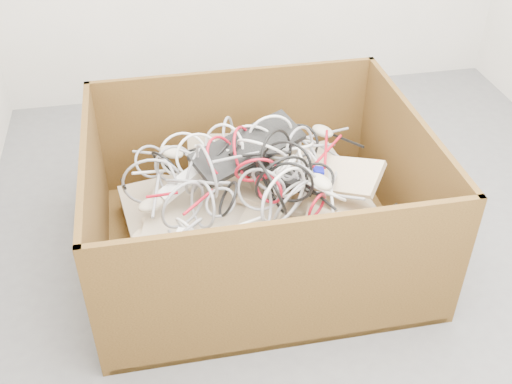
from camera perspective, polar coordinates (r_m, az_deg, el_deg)
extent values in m
plane|color=#525254|center=(2.76, 6.15, -4.64)|extent=(3.00, 3.00, 0.00)
cube|color=#37260D|center=(2.70, 0.08, -5.13)|extent=(1.32, 1.10, 0.03)
cube|color=#37260D|center=(2.95, -1.92, 6.00)|extent=(1.32, 0.02, 0.60)
cube|color=#37260D|center=(2.12, 2.91, -8.94)|extent=(1.32, 0.02, 0.60)
cube|color=#37260D|center=(2.69, 13.79, 1.36)|extent=(0.03, 1.05, 0.60)
cube|color=#37260D|center=(2.50, -14.69, -1.95)|extent=(0.02, 1.05, 0.60)
cube|color=tan|center=(2.67, -0.01, -3.66)|extent=(1.16, 1.00, 0.21)
cube|color=tan|center=(2.54, -2.12, -3.72)|extent=(0.83, 0.75, 0.23)
cube|color=tan|center=(2.62, -5.08, -2.26)|extent=(0.51, 0.23, 0.17)
cube|color=tan|center=(2.63, 3.70, -1.14)|extent=(0.51, 0.36, 0.12)
cube|color=tan|center=(2.38, 5.62, -5.44)|extent=(0.38, 0.51, 0.07)
cube|color=tan|center=(2.43, -5.49, -4.77)|extent=(0.51, 0.32, 0.14)
cube|color=tan|center=(2.56, 9.63, -2.29)|extent=(0.21, 0.48, 0.18)
cube|color=tan|center=(2.74, -1.28, 3.66)|extent=(0.49, 0.23, 0.20)
cube|color=tan|center=(2.47, 0.57, -2.41)|extent=(0.35, 0.50, 0.17)
cube|color=tan|center=(2.62, 6.66, 1.70)|extent=(0.43, 0.47, 0.24)
cube|color=black|center=(2.56, 0.35, 2.30)|extent=(0.50, 0.38, 0.16)
cube|color=black|center=(2.54, -0.74, 4.23)|extent=(0.51, 0.37, 0.12)
ellipsoid|color=#B9AE95|center=(2.47, -9.72, -1.13)|extent=(0.13, 0.11, 0.04)
ellipsoid|color=#B9AE95|center=(2.83, 6.22, 5.67)|extent=(0.12, 0.13, 0.04)
ellipsoid|color=#B9AE95|center=(2.20, -3.16, -6.22)|extent=(0.13, 0.09, 0.04)
ellipsoid|color=#B9AE95|center=(2.32, 5.99, 0.95)|extent=(0.11, 0.13, 0.04)
ellipsoid|color=#B9AE95|center=(2.61, -7.89, 3.70)|extent=(0.13, 0.13, 0.04)
ellipsoid|color=black|center=(2.25, 5.99, -6.79)|extent=(0.12, 0.08, 0.04)
cube|color=silver|center=(2.52, -6.25, 1.40)|extent=(0.28, 0.20, 0.12)
cube|color=silver|center=(2.23, -4.04, -4.90)|extent=(0.28, 0.15, 0.09)
cube|color=#0C14BD|center=(2.58, 5.84, 1.98)|extent=(0.05, 0.05, 0.03)
torus|color=black|center=(2.45, 1.90, 3.36)|extent=(0.17, 0.21, 0.25)
torus|color=gray|center=(2.70, -9.76, 2.81)|extent=(0.18, 0.12, 0.17)
torus|color=silver|center=(2.56, -5.41, 3.31)|extent=(0.27, 0.13, 0.25)
torus|color=gray|center=(2.55, -5.51, 2.03)|extent=(0.15, 0.26, 0.29)
torus|color=silver|center=(2.27, 2.58, -0.40)|extent=(0.23, 0.17, 0.28)
torus|color=silver|center=(2.61, 1.33, 5.41)|extent=(0.25, 0.04, 0.25)
torus|color=black|center=(2.31, -2.63, -0.66)|extent=(0.11, 0.21, 0.18)
torus|color=silver|center=(2.54, 5.12, 2.67)|extent=(0.13, 0.21, 0.18)
torus|color=gray|center=(2.39, -4.60, 1.95)|extent=(0.08, 0.31, 0.31)
torus|color=black|center=(2.29, 1.43, 0.42)|extent=(0.11, 0.33, 0.32)
torus|color=maroon|center=(2.53, -1.05, 3.73)|extent=(0.15, 0.28, 0.30)
torus|color=gray|center=(2.35, -4.99, -1.17)|extent=(0.12, 0.21, 0.22)
torus|color=black|center=(2.59, -4.20, 3.43)|extent=(0.24, 0.23, 0.22)
torus|color=silver|center=(2.67, 2.14, 4.54)|extent=(0.28, 0.15, 0.24)
torus|color=gray|center=(2.58, 4.07, 4.08)|extent=(0.22, 0.18, 0.27)
torus|color=gray|center=(2.56, -9.67, 0.89)|extent=(0.35, 0.04, 0.35)
torus|color=gray|center=(2.37, 4.46, 1.59)|extent=(0.12, 0.17, 0.18)
torus|color=gray|center=(2.23, 0.99, -1.61)|extent=(0.10, 0.19, 0.21)
torus|color=silver|center=(2.39, 6.34, 0.18)|extent=(0.24, 0.25, 0.14)
torus|color=silver|center=(2.32, 1.84, 0.96)|extent=(0.06, 0.12, 0.13)
torus|color=gray|center=(2.32, 1.17, 0.99)|extent=(0.17, 0.14, 0.20)
torus|color=maroon|center=(2.33, 5.69, -1.30)|extent=(0.13, 0.11, 0.16)
torus|color=silver|center=(2.65, -6.80, 3.46)|extent=(0.29, 0.23, 0.19)
torus|color=black|center=(2.27, 2.69, -3.57)|extent=(0.23, 0.18, 0.18)
torus|color=gray|center=(2.29, -6.37, -3.49)|extent=(0.17, 0.15, 0.13)
torus|color=gray|center=(2.63, -7.71, 2.63)|extent=(0.18, 0.07, 0.18)
torus|color=silver|center=(2.39, 2.60, 1.92)|extent=(0.17, 0.17, 0.14)
torus|color=black|center=(2.40, 2.84, 2.41)|extent=(0.23, 0.15, 0.24)
torus|color=black|center=(2.72, 3.98, 4.47)|extent=(0.24, 0.18, 0.19)
torus|color=gray|center=(2.32, -3.35, -0.97)|extent=(0.16, 0.17, 0.09)
torus|color=silver|center=(2.47, 0.55, 3.97)|extent=(0.27, 0.25, 0.19)
torus|color=gray|center=(2.56, -8.29, 1.27)|extent=(0.12, 0.23, 0.25)
torus|color=gray|center=(2.59, 3.40, 3.29)|extent=(0.32, 0.30, 0.14)
torus|color=gray|center=(2.32, 0.28, 0.22)|extent=(0.20, 0.12, 0.19)
torus|color=silver|center=(2.65, -0.36, 4.55)|extent=(0.28, 0.12, 0.30)
torus|color=silver|center=(2.32, -6.48, -3.31)|extent=(0.11, 0.11, 0.14)
torus|color=gray|center=(2.47, -5.71, 0.81)|extent=(0.23, 0.21, 0.19)
torus|color=maroon|center=(2.47, -3.21, 3.30)|extent=(0.18, 0.21, 0.18)
torus|color=silver|center=(2.35, 3.51, 0.26)|extent=(0.11, 0.12, 0.10)
torus|color=black|center=(2.31, 3.23, 0.88)|extent=(0.22, 0.11, 0.24)
torus|color=silver|center=(2.64, 3.15, 4.36)|extent=(0.28, 0.26, 0.12)
torus|color=black|center=(2.36, 2.44, 1.15)|extent=(0.32, 0.09, 0.32)
torus|color=gray|center=(2.34, 3.37, -0.98)|extent=(0.23, 0.18, 0.23)
torus|color=gray|center=(2.53, 4.39, 2.45)|extent=(0.09, 0.16, 0.15)
torus|color=gray|center=(2.62, -2.61, 5.18)|extent=(0.10, 0.23, 0.24)
torus|color=silver|center=(2.40, 2.55, 2.41)|extent=(0.13, 0.16, 0.14)
torus|color=maroon|center=(2.34, -0.03, 2.02)|extent=(0.20, 0.09, 0.19)
torus|color=black|center=(2.43, 5.63, 1.26)|extent=(0.20, 0.19, 0.09)
torus|color=maroon|center=(2.31, 1.19, 0.29)|extent=(0.13, 0.14, 0.18)
torus|color=gray|center=(2.73, 2.85, 4.89)|extent=(0.15, 0.13, 0.18)
torus|color=gray|center=(2.34, -6.79, -1.22)|extent=(0.25, 0.17, 0.29)
torus|color=black|center=(2.59, -8.48, 2.75)|extent=(0.14, 0.15, 0.18)
torus|color=gray|center=(2.40, 3.24, 2.24)|extent=(0.10, 0.15, 0.12)
torus|color=silver|center=(2.56, -3.01, 4.22)|extent=(0.22, 0.19, 0.26)
cylinder|color=black|center=(2.67, -6.64, 3.69)|extent=(0.23, 0.12, 0.03)
cylinder|color=gray|center=(2.44, -5.45, 0.95)|extent=(0.25, 0.12, 0.05)
cylinder|color=black|center=(2.55, -1.20, 4.57)|extent=(0.15, 0.17, 0.02)
cylinder|color=black|center=(2.23, -6.33, -4.78)|extent=(0.21, 0.12, 0.03)
cylinder|color=black|center=(2.58, -12.24, 0.75)|extent=(0.03, 0.12, 0.05)
cylinder|color=gray|center=(2.55, -5.06, 2.48)|extent=(0.13, 0.14, 0.06)
cylinder|color=black|center=(2.35, 5.86, -0.34)|extent=(0.11, 0.14, 0.06)
cylinder|color=silver|center=(2.55, -4.15, 4.08)|extent=(0.14, 0.13, 0.06)
cylinder|color=black|center=(2.46, 11.46, -1.97)|extent=(0.20, 0.14, 0.05)
cylinder|color=maroon|center=(2.31, -5.40, -0.96)|extent=(0.13, 0.12, 0.03)
cylinder|color=black|center=(2.48, 0.68, 3.54)|extent=(0.23, 0.04, 0.04)
cylinder|color=maroon|center=(2.64, 6.52, 4.04)|extent=(0.11, 0.29, 0.02)
cylinder|color=gray|center=(2.84, 6.09, 5.37)|extent=(0.28, 0.09, 0.03)
cylinder|color=silver|center=(2.40, 7.06, -0.48)|extent=(0.06, 0.27, 0.10)
cylinder|color=gray|center=(2.25, -7.21, -5.03)|extent=(0.07, 0.27, 0.08)
cylinder|color=gray|center=(2.43, -9.32, -0.34)|extent=(0.06, 0.25, 0.03)
cylinder|color=maroon|center=(2.63, 6.64, 3.84)|extent=(0.19, 0.19, 0.03)
cylinder|color=gray|center=(2.55, 7.38, 1.44)|extent=(0.12, 0.22, 0.07)
cylinder|color=black|center=(2.64, -3.18, 4.23)|extent=(0.26, 0.15, 0.04)
cylinder|color=gray|center=(2.69, 5.12, 4.27)|extent=(0.21, 0.03, 0.02)
cylinder|color=black|center=(2.74, 3.40, 5.41)|extent=(0.02, 0.17, 0.07)
cylinder|color=maroon|center=(2.41, -8.74, -0.26)|extent=(0.13, 0.03, 0.03)
cylinder|color=black|center=(2.27, -9.14, -6.20)|extent=(0.15, 0.19, 0.06)
cylinder|color=gray|center=(2.42, 6.96, -0.25)|extent=(0.22, 0.20, 0.09)
cylinder|color=silver|center=(2.62, -9.27, 1.90)|extent=(0.20, 0.10, 0.08)
cylinder|color=silver|center=(2.25, -1.06, -2.94)|extent=(0.13, 0.02, 0.05)
cylinder|color=gray|center=(2.76, 5.88, 4.38)|extent=(0.15, 0.17, 0.05)
cylinder|color=silver|center=(2.75, -4.76, 4.14)|extent=(0.18, 0.03, 0.05)
cylinder|color=gray|center=(2.70, -9.85, 3.59)|extent=(0.15, 0.06, 0.02)
cylinder|color=maroon|center=(2.26, 8.04, -3.11)|extent=(0.23, 0.10, 0.05)
cylinder|color=gray|center=(2.44, -1.64, 3.31)|extent=(0.23, 0.15, 0.08)
cylinder|color=gray|center=(2.51, -4.64, 3.03)|extent=(0.21, 0.09, 0.09)
cylinder|color=gray|center=(2.38, 9.53, -2.07)|extent=(0.18, 0.03, 0.05)
cylinder|color=black|center=(2.86, 8.26, 4.86)|extent=(0.11, 0.25, 0.07)
cylinder|color=silver|center=(2.19, 1.64, -5.51)|extent=(0.12, 0.18, 0.02)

